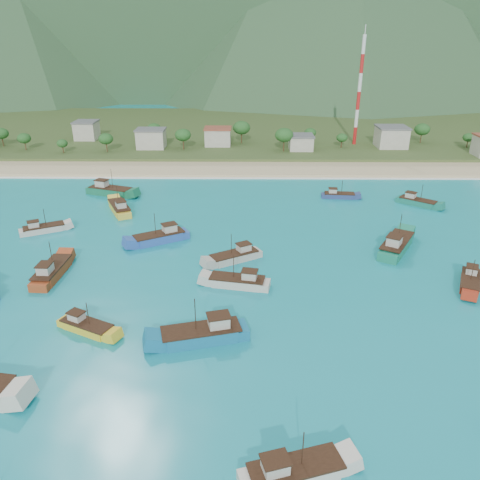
{
  "coord_description": "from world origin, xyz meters",
  "views": [
    {
      "loc": [
        0.38,
        -62.98,
        39.08
      ],
      "look_at": [
        -0.43,
        18.0,
        3.0
      ],
      "focal_mm": 35.0,
      "sensor_mm": 36.0,
      "label": 1
    }
  ],
  "objects_px": {
    "boat_26": "(238,282)",
    "boat_0": "(235,257)",
    "boat_11": "(293,473)",
    "boat_20": "(396,246)",
    "boat_3": "(120,209)",
    "boat_7": "(339,196)",
    "boat_17": "(52,272)",
    "boat_2": "(43,229)",
    "boat_5": "(160,238)",
    "boat_24": "(417,202)",
    "boat_8": "(86,327)",
    "boat_25": "(110,191)",
    "boat_14": "(470,282)",
    "radio_tower": "(359,92)",
    "boat_12": "(203,335)"
  },
  "relations": [
    {
      "from": "boat_26",
      "to": "boat_0",
      "type": "bearing_deg",
      "value": 15.1
    },
    {
      "from": "boat_11",
      "to": "boat_20",
      "type": "distance_m",
      "value": 57.11
    },
    {
      "from": "boat_3",
      "to": "boat_11",
      "type": "distance_m",
      "value": 80.06
    },
    {
      "from": "boat_7",
      "to": "boat_17",
      "type": "distance_m",
      "value": 71.99
    },
    {
      "from": "boat_2",
      "to": "boat_11",
      "type": "xyz_separation_m",
      "value": [
        47.74,
        -59.92,
        0.11
      ]
    },
    {
      "from": "boat_5",
      "to": "boat_24",
      "type": "bearing_deg",
      "value": -98.52
    },
    {
      "from": "boat_3",
      "to": "boat_8",
      "type": "bearing_deg",
      "value": -107.58
    },
    {
      "from": "boat_3",
      "to": "boat_25",
      "type": "relative_size",
      "value": 0.89
    },
    {
      "from": "boat_14",
      "to": "boat_25",
      "type": "distance_m",
      "value": 87.24
    },
    {
      "from": "boat_8",
      "to": "boat_2",
      "type": "bearing_deg",
      "value": -124.22
    },
    {
      "from": "boat_7",
      "to": "boat_14",
      "type": "relative_size",
      "value": 0.91
    },
    {
      "from": "boat_2",
      "to": "boat_7",
      "type": "height_order",
      "value": "boat_2"
    },
    {
      "from": "boat_0",
      "to": "boat_5",
      "type": "relative_size",
      "value": 0.88
    },
    {
      "from": "boat_7",
      "to": "boat_20",
      "type": "height_order",
      "value": "boat_20"
    },
    {
      "from": "radio_tower",
      "to": "boat_8",
      "type": "bearing_deg",
      "value": -118.48
    },
    {
      "from": "boat_8",
      "to": "boat_26",
      "type": "distance_m",
      "value": 25.19
    },
    {
      "from": "boat_3",
      "to": "boat_20",
      "type": "relative_size",
      "value": 0.88
    },
    {
      "from": "boat_14",
      "to": "boat_26",
      "type": "xyz_separation_m",
      "value": [
        -39.0,
        -0.7,
        0.1
      ]
    },
    {
      "from": "boat_7",
      "to": "boat_26",
      "type": "xyz_separation_m",
      "value": [
        -25.21,
        -46.04,
        0.18
      ]
    },
    {
      "from": "boat_26",
      "to": "boat_12",
      "type": "bearing_deg",
      "value": 173.62
    },
    {
      "from": "boat_2",
      "to": "boat_0",
      "type": "bearing_deg",
      "value": 45.05
    },
    {
      "from": "boat_17",
      "to": "boat_24",
      "type": "xyz_separation_m",
      "value": [
        76.18,
        37.75,
        -0.17
      ]
    },
    {
      "from": "boat_2",
      "to": "boat_12",
      "type": "bearing_deg",
      "value": 17.26
    },
    {
      "from": "boat_5",
      "to": "boat_2",
      "type": "bearing_deg",
      "value": 50.22
    },
    {
      "from": "radio_tower",
      "to": "boat_5",
      "type": "xyz_separation_m",
      "value": [
        -57.16,
        -84.18,
        -19.18
      ]
    },
    {
      "from": "boat_2",
      "to": "boat_24",
      "type": "relative_size",
      "value": 1.01
    },
    {
      "from": "boat_26",
      "to": "boat_20",
      "type": "bearing_deg",
      "value": -54.1
    },
    {
      "from": "boat_17",
      "to": "boat_0",
      "type": "bearing_deg",
      "value": 13.86
    },
    {
      "from": "boat_20",
      "to": "boat_25",
      "type": "distance_m",
      "value": 73.1
    },
    {
      "from": "boat_0",
      "to": "boat_20",
      "type": "distance_m",
      "value": 31.72
    },
    {
      "from": "radio_tower",
      "to": "boat_7",
      "type": "xyz_separation_m",
      "value": [
        -15.82,
        -56.28,
        -19.48
      ]
    },
    {
      "from": "boat_2",
      "to": "boat_5",
      "type": "xyz_separation_m",
      "value": [
        25.88,
        -4.76,
        0.24
      ]
    },
    {
      "from": "boat_5",
      "to": "boat_26",
      "type": "relative_size",
      "value": 1.09
    },
    {
      "from": "boat_25",
      "to": "boat_0",
      "type": "bearing_deg",
      "value": 60.46
    },
    {
      "from": "boat_3",
      "to": "boat_25",
      "type": "height_order",
      "value": "boat_25"
    },
    {
      "from": "boat_11",
      "to": "boat_24",
      "type": "xyz_separation_m",
      "value": [
        37.86,
        77.88,
        -0.05
      ]
    },
    {
      "from": "boat_26",
      "to": "boat_24",
      "type": "bearing_deg",
      "value": -36.13
    },
    {
      "from": "boat_0",
      "to": "boat_12",
      "type": "relative_size",
      "value": 0.81
    },
    {
      "from": "boat_11",
      "to": "boat_17",
      "type": "distance_m",
      "value": 55.49
    },
    {
      "from": "boat_0",
      "to": "boat_17",
      "type": "height_order",
      "value": "boat_17"
    },
    {
      "from": "boat_17",
      "to": "boat_26",
      "type": "bearing_deg",
      "value": -3.21
    },
    {
      "from": "radio_tower",
      "to": "boat_26",
      "type": "bearing_deg",
      "value": -111.85
    },
    {
      "from": "boat_14",
      "to": "boat_11",
      "type": "bearing_deg",
      "value": 73.55
    },
    {
      "from": "boat_2",
      "to": "boat_20",
      "type": "distance_m",
      "value": 73.13
    },
    {
      "from": "boat_26",
      "to": "boat_11",
      "type": "bearing_deg",
      "value": -160.48
    },
    {
      "from": "boat_3",
      "to": "boat_20",
      "type": "xyz_separation_m",
      "value": [
        59.27,
        -20.9,
        0.19
      ]
    },
    {
      "from": "boat_2",
      "to": "boat_8",
      "type": "xyz_separation_m",
      "value": [
        20.45,
        -35.93,
        -0.04
      ]
    },
    {
      "from": "boat_2",
      "to": "boat_25",
      "type": "relative_size",
      "value": 0.73
    },
    {
      "from": "boat_5",
      "to": "boat_14",
      "type": "height_order",
      "value": "boat_5"
    },
    {
      "from": "boat_8",
      "to": "boat_26",
      "type": "relative_size",
      "value": 0.85
    }
  ]
}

